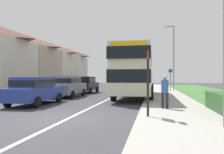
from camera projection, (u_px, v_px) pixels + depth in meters
ground_plane at (69, 118)px, 8.69m from camera, size 120.00×120.00×0.00m
lane_marking_centre at (109, 99)px, 16.55m from camera, size 0.14×60.00×0.01m
pavement_near_side at (170, 102)px, 13.83m from camera, size 3.20×68.00×0.12m
double_decker_bus at (135, 70)px, 17.66m from camera, size 2.80×10.20×3.70m
parked_car_blue at (35, 90)px, 12.96m from camera, size 1.87×4.39×1.58m
parked_car_grey at (67, 86)px, 18.06m from camera, size 1.99×4.37×1.69m
parked_car_black at (86, 84)px, 22.92m from camera, size 1.89×4.12×1.66m
pedestrian_at_stop at (165, 90)px, 10.57m from camera, size 0.34×0.34×1.67m
bus_stop_sign at (148, 78)px, 8.41m from camera, size 0.09×0.52×2.60m
cycle_route_sign at (171, 79)px, 24.31m from camera, size 0.44×0.08×2.52m
street_lamp_mid at (173, 54)px, 25.38m from camera, size 1.14×0.20×7.39m
house_terrace_far_side at (39, 63)px, 33.98m from camera, size 7.22×26.74×7.38m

